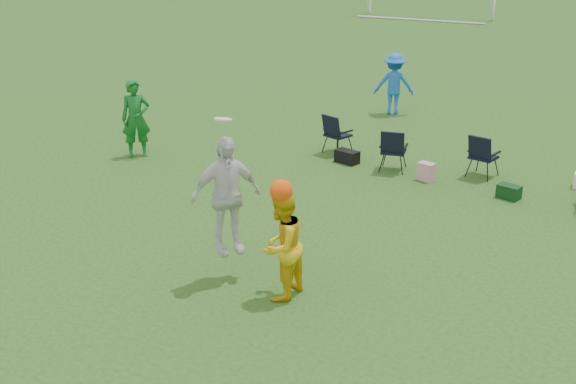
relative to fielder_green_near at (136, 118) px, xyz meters
The scene contains 5 objects.
ground 8.54m from the fielder_green_near, 41.16° to the right, with size 260.00×260.00×0.00m, color #214D18.
fielder_green_near is the anchor object (origin of this frame).
fielder_blue 7.77m from the fielder_green_near, 62.52° to the left, with size 1.14×0.66×1.77m, color blue.
center_contest 7.27m from the fielder_green_near, 33.49° to the right, with size 1.85×1.16×2.66m.
sideline_setup 8.93m from the fielder_green_near, 16.65° to the left, with size 9.01×1.77×1.72m.
Camera 1 is at (5.33, -6.63, 5.36)m, focal length 45.00 mm.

